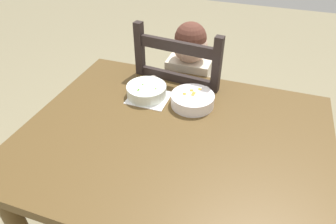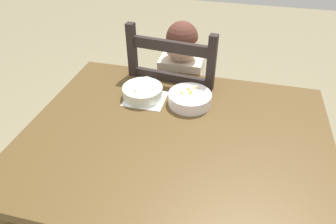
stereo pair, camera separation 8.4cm
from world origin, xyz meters
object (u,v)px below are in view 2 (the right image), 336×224
bowl_of_peas (143,92)px  bowl_of_carrots (190,98)px  spoon (176,99)px  dining_table (175,154)px  dining_chair (178,109)px  child_figure (180,84)px

bowl_of_peas → bowl_of_carrots: bowl_of_peas is taller
spoon → bowl_of_carrots: bearing=-15.1°
dining_table → spoon: size_ratio=9.91×
dining_chair → bowl_of_carrots: dining_chair is taller
dining_table → bowl_of_carrots: bearing=86.2°
dining_chair → bowl_of_carrots: size_ratio=5.38×
child_figure → bowl_of_carrots: child_figure is taller
dining_table → spoon: bearing=102.0°
child_figure → bowl_of_peas: size_ratio=5.48×
dining_chair → spoon: 0.39m
dining_chair → spoon: size_ratio=8.47×
dining_table → dining_chair: dining_chair is taller
spoon → dining_chair: bearing=99.9°
dining_table → dining_chair: size_ratio=1.17×
bowl_of_peas → spoon: 0.15m
bowl_of_peas → dining_chair: bearing=71.6°
dining_chair → child_figure: 0.17m
dining_table → spoon: 0.25m
child_figure → spoon: child_figure is taller
dining_table → bowl_of_carrots: bowl_of_carrots is taller
child_figure → bowl_of_peas: (-0.10, -0.29, 0.12)m
child_figure → bowl_of_peas: bearing=-109.6°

